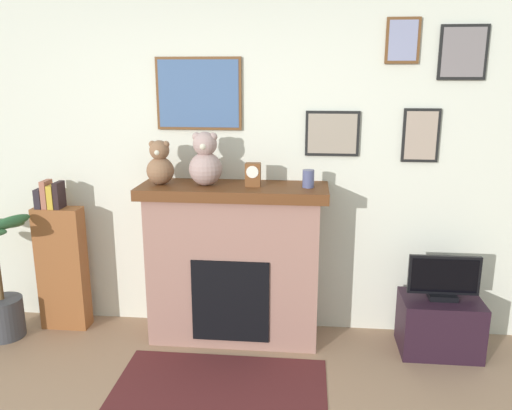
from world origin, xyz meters
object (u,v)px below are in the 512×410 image
at_px(fireplace, 234,262).
at_px(mantel_clock, 253,175).
at_px(television, 444,279).
at_px(tv_stand, 439,325).
at_px(teddy_bear_brown, 160,165).
at_px(teddy_bear_tan, 205,161).
at_px(bookshelf, 62,263).
at_px(potted_plant, 0,292).
at_px(candle_jar, 308,179).

distance_m(fireplace, mantel_clock, 0.70).
distance_m(television, mantel_clock, 1.58).
relative_size(tv_stand, mantel_clock, 3.35).
distance_m(television, teddy_bear_brown, 2.23).
xyz_separation_m(television, teddy_bear_tan, (-1.74, 0.06, 0.82)).
xyz_separation_m(bookshelf, tv_stand, (2.94, -0.10, -0.33)).
bearing_deg(tv_stand, bookshelf, 178.05).
height_order(fireplace, mantel_clock, mantel_clock).
height_order(fireplace, teddy_bear_brown, teddy_bear_brown).
bearing_deg(teddy_bear_brown, tv_stand, -1.59).
xyz_separation_m(fireplace, teddy_bear_brown, (-0.54, -0.02, 0.75)).
bearing_deg(television, mantel_clock, 177.61).
bearing_deg(tv_stand, fireplace, 177.18).
bearing_deg(bookshelf, tv_stand, -1.95).
xyz_separation_m(bookshelf, potted_plant, (-0.40, -0.23, -0.17)).
relative_size(potted_plant, teddy_bear_brown, 3.06).
relative_size(tv_stand, teddy_bear_tan, 1.46).
height_order(bookshelf, candle_jar, candle_jar).
bearing_deg(teddy_bear_brown, potted_plant, -171.65).
height_order(fireplace, candle_jar, candle_jar).
bearing_deg(mantel_clock, television, -2.39).
bearing_deg(mantel_clock, fireplace, 172.64).
relative_size(television, candle_jar, 3.96).
distance_m(candle_jar, mantel_clock, 0.40).
relative_size(potted_plant, candle_jar, 7.82).
xyz_separation_m(tv_stand, candle_jar, (-0.99, 0.06, 1.07)).
height_order(bookshelf, potted_plant, bookshelf).
xyz_separation_m(mantel_clock, teddy_bear_brown, (-0.69, 0.00, 0.06)).
bearing_deg(mantel_clock, teddy_bear_brown, 179.93).
distance_m(potted_plant, teddy_bear_brown, 1.61).
xyz_separation_m(television, teddy_bear_brown, (-2.08, 0.06, 0.79)).
bearing_deg(candle_jar, teddy_bear_brown, -179.98).
height_order(teddy_bear_brown, teddy_bear_tan, teddy_bear_tan).
bearing_deg(mantel_clock, teddy_bear_tan, 179.87).
distance_m(mantel_clock, teddy_bear_brown, 0.69).
xyz_separation_m(television, mantel_clock, (-1.39, 0.06, 0.73)).
bearing_deg(potted_plant, tv_stand, 2.17).
height_order(fireplace, bookshelf, bookshelf).
height_order(potted_plant, television, potted_plant).
distance_m(potted_plant, candle_jar, 2.52).
relative_size(potted_plant, tv_stand, 1.75).
distance_m(bookshelf, teddy_bear_brown, 1.19).
bearing_deg(candle_jar, bookshelf, 178.77).
xyz_separation_m(potted_plant, candle_jar, (2.35, 0.19, 0.90)).
xyz_separation_m(television, candle_jar, (-0.99, 0.06, 0.71)).
relative_size(fireplace, television, 2.74).
relative_size(fireplace, teddy_bear_brown, 4.25).
relative_size(fireplace, tv_stand, 2.43).
bearing_deg(candle_jar, television, -3.43).
distance_m(potted_plant, teddy_bear_tan, 1.90).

